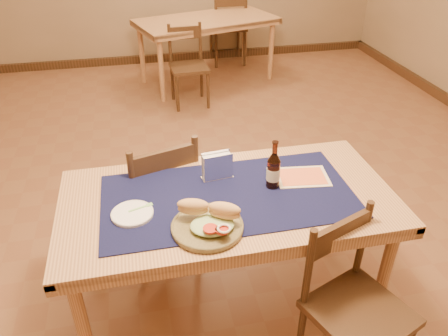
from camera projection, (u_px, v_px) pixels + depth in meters
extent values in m
cube|color=brown|center=(204.00, 217.00, 3.16)|extent=(6.00, 7.00, 0.02)
cylinder|color=tan|center=(84.00, 332.00, 1.92)|extent=(0.06, 0.06, 0.71)
cylinder|color=tan|center=(383.00, 280.00, 2.17)|extent=(0.06, 0.06, 0.71)
cylinder|color=tan|center=(90.00, 236.00, 2.44)|extent=(0.06, 0.06, 0.71)
cylinder|color=tan|center=(330.00, 204.00, 2.70)|extent=(0.06, 0.06, 0.71)
cube|color=tan|center=(228.00, 200.00, 2.11)|extent=(1.60, 0.80, 0.04)
cube|color=#0F1239|center=(228.00, 196.00, 2.09)|extent=(1.20, 0.60, 0.01)
cube|color=#412817|center=(160.00, 58.00, 5.99)|extent=(6.00, 0.06, 0.10)
cylinder|color=tan|center=(161.00, 70.00, 4.71)|extent=(0.06, 0.06, 0.71)
cylinder|color=tan|center=(271.00, 51.00, 5.28)|extent=(0.06, 0.06, 0.71)
cylinder|color=tan|center=(142.00, 54.00, 5.17)|extent=(0.06, 0.06, 0.71)
cylinder|color=tan|center=(244.00, 38.00, 5.74)|extent=(0.06, 0.06, 0.71)
cube|color=tan|center=(206.00, 20.00, 5.02)|extent=(1.74, 1.20, 0.04)
cylinder|color=#412817|center=(175.00, 202.00, 2.93)|extent=(0.04, 0.04, 0.45)
cylinder|color=#412817|center=(124.00, 218.00, 2.79)|extent=(0.04, 0.04, 0.45)
cylinder|color=#412817|center=(198.00, 233.00, 2.66)|extent=(0.04, 0.04, 0.45)
cylinder|color=#412817|center=(142.00, 253.00, 2.52)|extent=(0.04, 0.04, 0.45)
cube|color=#412817|center=(157.00, 197.00, 2.61)|extent=(0.51, 0.51, 0.04)
cube|color=#412817|center=(164.00, 162.00, 2.28)|extent=(0.35, 0.13, 0.14)
cylinder|color=#412817|center=(196.00, 172.00, 2.42)|extent=(0.04, 0.04, 0.46)
cylinder|color=#412817|center=(134.00, 190.00, 2.27)|extent=(0.04, 0.04, 0.46)
cylinder|color=#412817|center=(301.00, 334.00, 2.07)|extent=(0.03, 0.03, 0.42)
cylinder|color=#412817|center=(350.00, 303.00, 2.23)|extent=(0.03, 0.03, 0.42)
cube|color=#412817|center=(360.00, 313.00, 1.92)|extent=(0.51, 0.51, 0.04)
cube|color=#412817|center=(340.00, 234.00, 1.87)|extent=(0.32, 0.15, 0.13)
cylinder|color=#412817|center=(309.00, 269.00, 1.85)|extent=(0.03, 0.03, 0.43)
cylinder|color=#412817|center=(363.00, 239.00, 2.01)|extent=(0.03, 0.03, 0.43)
cylinder|color=#412817|center=(177.00, 93.00, 4.55)|extent=(0.03, 0.03, 0.41)
cylinder|color=#412817|center=(208.00, 90.00, 4.62)|extent=(0.03, 0.03, 0.41)
cylinder|color=#412817|center=(172.00, 82.00, 4.82)|extent=(0.03, 0.03, 0.41)
cylinder|color=#412817|center=(201.00, 79.00, 4.89)|extent=(0.03, 0.03, 0.41)
cube|color=#412817|center=(189.00, 68.00, 4.61)|extent=(0.40, 0.40, 0.04)
cube|color=#412817|center=(185.00, 33.00, 4.58)|extent=(0.33, 0.04, 0.13)
cylinder|color=#412817|center=(170.00, 44.00, 4.61)|extent=(0.03, 0.03, 0.42)
cylinder|color=#412817|center=(200.00, 42.00, 4.68)|extent=(0.03, 0.03, 0.42)
cylinder|color=#412817|center=(238.00, 40.00, 6.07)|extent=(0.04, 0.04, 0.48)
cylinder|color=#412817|center=(211.00, 41.00, 6.00)|extent=(0.04, 0.04, 0.48)
cylinder|color=#412817|center=(245.00, 48.00, 5.75)|extent=(0.04, 0.04, 0.48)
cylinder|color=#412817|center=(216.00, 50.00, 5.69)|extent=(0.04, 0.04, 0.48)
cube|color=#412817|center=(228.00, 27.00, 5.75)|extent=(0.45, 0.45, 0.04)
cube|color=#412817|center=(231.00, 0.00, 5.38)|extent=(0.38, 0.04, 0.15)
cylinder|color=#412817|center=(246.00, 10.00, 5.48)|extent=(0.04, 0.04, 0.49)
cylinder|color=#412817|center=(216.00, 12.00, 5.42)|extent=(0.04, 0.04, 0.49)
cylinder|color=olive|center=(207.00, 227.00, 1.88)|extent=(0.31, 0.31, 0.02)
torus|color=olive|center=(207.00, 226.00, 1.88)|extent=(0.32, 0.32, 0.01)
ellipsoid|color=#AFC98A|center=(212.00, 225.00, 1.85)|extent=(0.19, 0.15, 0.03)
ellipsoid|color=tan|center=(193.00, 207.00, 1.89)|extent=(0.15, 0.09, 0.08)
ellipsoid|color=tan|center=(224.00, 211.00, 1.86)|extent=(0.15, 0.11, 0.08)
cylinder|color=#B52A18|center=(210.00, 229.00, 1.80)|extent=(0.06, 0.06, 0.01)
cylinder|color=#B52A18|center=(222.00, 230.00, 1.79)|extent=(0.06, 0.06, 0.01)
torus|color=white|center=(224.00, 229.00, 1.78)|extent=(0.06, 0.06, 0.01)
cylinder|color=white|center=(132.00, 214.00, 1.96)|extent=(0.19, 0.19, 0.01)
torus|color=white|center=(132.00, 213.00, 1.96)|extent=(0.19, 0.19, 0.01)
cube|color=#87D273|center=(138.00, 209.00, 1.98)|extent=(0.09, 0.04, 0.00)
cube|color=#87D273|center=(150.00, 205.00, 2.01)|extent=(0.03, 0.03, 0.00)
cylinder|color=#3E180B|center=(273.00, 174.00, 2.12)|extent=(0.06, 0.06, 0.15)
cone|color=#3E180B|center=(274.00, 157.00, 2.07)|extent=(0.06, 0.06, 0.04)
cylinder|color=#3E180B|center=(275.00, 149.00, 2.04)|extent=(0.03, 0.03, 0.06)
cylinder|color=#3E180B|center=(275.00, 142.00, 2.03)|extent=(0.03, 0.03, 0.01)
cylinder|color=beige|center=(273.00, 174.00, 2.12)|extent=(0.07, 0.07, 0.06)
cube|color=white|center=(217.00, 177.00, 2.22)|extent=(0.16, 0.08, 0.00)
cube|color=white|center=(219.00, 168.00, 2.17)|extent=(0.15, 0.02, 0.14)
cube|color=white|center=(216.00, 163.00, 2.20)|extent=(0.15, 0.02, 0.14)
cube|color=white|center=(217.00, 166.00, 2.19)|extent=(0.15, 0.06, 0.13)
cube|color=#3A72BA|center=(218.00, 166.00, 2.17)|extent=(0.10, 0.01, 0.05)
cube|color=beige|center=(302.00, 177.00, 2.23)|extent=(0.29, 0.22, 0.00)
cube|color=#DE6839|center=(302.00, 176.00, 2.22)|extent=(0.25, 0.19, 0.00)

